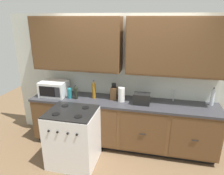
% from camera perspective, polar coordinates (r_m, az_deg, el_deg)
% --- Properties ---
extents(ground_plane, '(8.27, 8.27, 0.00)m').
position_cam_1_polar(ground_plane, '(3.84, 1.71, -18.21)').
color(ground_plane, brown).
extents(wall_unit, '(4.51, 0.40, 2.40)m').
position_cam_1_polar(wall_unit, '(3.61, 3.55, 8.14)').
color(wall_unit, silver).
rests_on(wall_unit, ground_plane).
extents(counter_run, '(3.34, 0.64, 0.92)m').
position_cam_1_polar(counter_run, '(3.83, 2.69, -9.94)').
color(counter_run, black).
rests_on(counter_run, ground_plane).
extents(stove_range, '(0.76, 0.68, 0.95)m').
position_cam_1_polar(stove_range, '(3.49, -10.83, -13.45)').
color(stove_range, white).
rests_on(stove_range, ground_plane).
extents(microwave, '(0.48, 0.37, 0.28)m').
position_cam_1_polar(microwave, '(3.99, -15.95, -0.26)').
color(microwave, white).
rests_on(microwave, counter_run).
extents(toaster, '(0.28, 0.18, 0.19)m').
position_cam_1_polar(toaster, '(3.51, 8.30, -3.14)').
color(toaster, black).
rests_on(toaster, counter_run).
extents(knife_block, '(0.11, 0.14, 0.31)m').
position_cam_1_polar(knife_block, '(3.67, 0.55, -1.59)').
color(knife_block, '#52361E').
rests_on(knife_block, counter_run).
extents(sink_faucet, '(0.02, 0.02, 0.20)m').
position_cam_1_polar(sink_faucet, '(3.76, 16.86, -2.16)').
color(sink_faucet, '#B2B5BA').
rests_on(sink_faucet, counter_run).
extents(paper_towel_roll, '(0.12, 0.12, 0.26)m').
position_cam_1_polar(paper_towel_roll, '(3.57, 2.66, -1.94)').
color(paper_towel_roll, white).
rests_on(paper_towel_roll, counter_run).
extents(bottle_amber, '(0.07, 0.07, 0.34)m').
position_cam_1_polar(bottle_amber, '(3.72, -5.11, -0.56)').
color(bottle_amber, '#9E6619').
rests_on(bottle_amber, counter_run).
extents(bottle_dark, '(0.06, 0.06, 0.26)m').
position_cam_1_polar(bottle_dark, '(3.74, -10.09, -1.30)').
color(bottle_dark, black).
rests_on(bottle_dark, counter_run).
extents(bottle_clear, '(0.06, 0.06, 0.31)m').
position_cam_1_polar(bottle_clear, '(3.81, 26.37, -2.31)').
color(bottle_clear, silver).
rests_on(bottle_clear, counter_run).
extents(bottle_teal, '(0.08, 0.08, 0.22)m').
position_cam_1_polar(bottle_teal, '(3.80, -11.79, -1.34)').
color(bottle_teal, '#1E707A').
rests_on(bottle_teal, counter_run).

